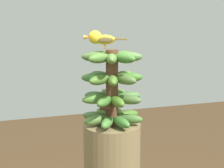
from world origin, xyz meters
name	(u,v)px	position (x,y,z in m)	size (l,w,h in m)	color
banana_bunch	(112,88)	(0.00, 0.00, 1.31)	(0.29, 0.29, 0.34)	brown
perched_bird	(100,38)	(-0.04, 0.04, 1.53)	(0.19, 0.09, 0.08)	#C68933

